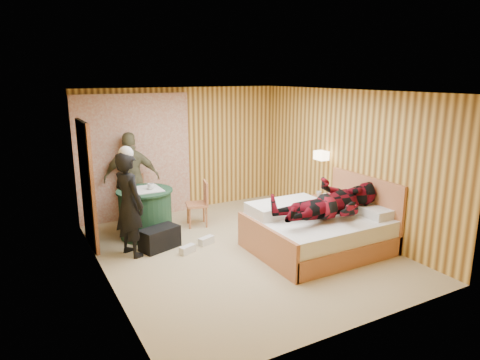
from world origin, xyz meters
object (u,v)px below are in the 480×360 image
round_table (146,213)px  woman_standing (129,204)px  wall_lamp (321,155)px  nightstand (322,211)px  chair_near (201,200)px  man_at_table (132,178)px  bed (319,230)px  chair_far (134,196)px  man_on_bed (332,193)px  duffel_bag (160,238)px

round_table → woman_standing: woman_standing is taller
wall_lamp → nightstand: 1.04m
chair_near → man_at_table: (-1.05, 0.75, 0.38)m
bed → round_table: bed is taller
nightstand → chair_near: 2.27m
nightstand → chair_near: chair_near is taller
nightstand → chair_far: (-3.01, 1.80, 0.26)m
wall_lamp → chair_near: size_ratio=0.31×
round_table → woman_standing: bearing=-123.3°
woman_standing → wall_lamp: bearing=-113.2°
bed → man_on_bed: (0.03, -0.23, 0.66)m
nightstand → duffel_bag: (-3.00, 0.40, -0.10)m
bed → chair_near: 2.29m
chair_far → man_on_bed: man_on_bed is taller
bed → man_on_bed: man_on_bed is taller
woman_standing → man_at_table: 1.53m
duffel_bag → man_at_table: (-0.02, 1.45, 0.69)m
bed → duffel_bag: bearing=151.1°
duffel_bag → woman_standing: woman_standing is taller
round_table → bed: bearing=-39.8°
nightstand → round_table: (-3.02, 1.05, 0.15)m
chair_far → man_at_table: size_ratio=0.54×
man_at_table → man_on_bed: size_ratio=0.97×
wall_lamp → round_table: wall_lamp is taller
wall_lamp → duffel_bag: (-3.04, 0.25, -1.12)m
bed → chair_far: bed is taller
man_at_table → chair_far: bearing=115.7°
chair_near → round_table: bearing=-72.1°
round_table → chair_near: bearing=2.8°
round_table → duffel_bag: 0.70m
wall_lamp → chair_near: 2.37m
woman_standing → bed: bearing=-133.8°
chair_far → man_at_table: (-0.01, 0.05, 0.32)m
bed → man_at_table: 3.56m
nightstand → man_at_table: man_at_table is taller
chair_near → man_at_table: man_at_table is taller
woman_standing → man_on_bed: 3.10m
round_table → man_at_table: man_at_table is taller
nightstand → chair_far: 3.52m
woman_standing → nightstand: bearing=-115.8°
duffel_bag → man_on_bed: 2.82m
man_at_table → man_on_bed: 3.71m
man_at_table → nightstand: bearing=164.8°
chair_far → woman_standing: woman_standing is taller
nightstand → woman_standing: bearing=173.6°
nightstand → round_table: size_ratio=0.58×
duffel_bag → man_on_bed: man_on_bed is taller
nightstand → man_on_bed: man_on_bed is taller
chair_far → man_at_table: man_at_table is taller
man_at_table → man_on_bed: bearing=144.5°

